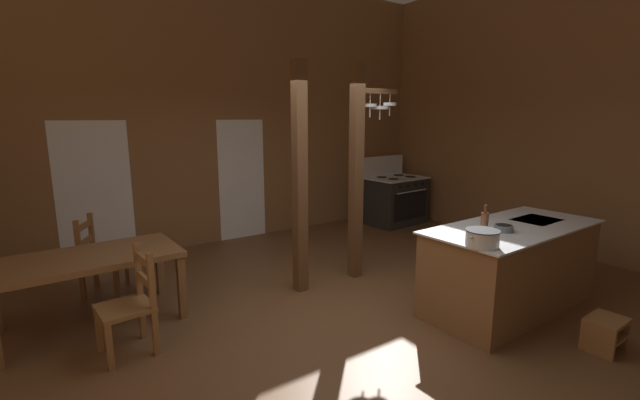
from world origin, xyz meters
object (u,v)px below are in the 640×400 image
Objects in this scene: mixing_bowl_on_counter at (504,228)px; ladderback_chair_by_post at (131,304)px; ladderback_chair_near_window at (99,257)px; step_stool at (605,331)px; dining_table at (88,264)px; bottle_tall_on_counter at (484,223)px; kitchen_island at (511,267)px; stove_range at (395,199)px; stockpot_on_counter at (482,238)px.

ladderback_chair_by_post is at bearing 156.39° from mixing_bowl_on_counter.
ladderback_chair_near_window is 1.00× the size of ladderback_chair_by_post.
ladderback_chair_near_window is (-3.61, 4.03, 0.27)m from step_stool.
mixing_bowl_on_counter is at bearing 103.06° from step_stool.
ladderback_chair_by_post reaches higher than dining_table.
bottle_tall_on_counter reaches higher than step_stool.
kitchen_island is 2.30× the size of ladderback_chair_by_post.
dining_table is at bearing 148.18° from mixing_bowl_on_counter.
stove_range is 3.52× the size of stockpot_on_counter.
kitchen_island is at bearing -39.09° from ladderback_chair_near_window.
step_stool is 1.26m from mixing_bowl_on_counter.
mixing_bowl_on_counter is at bearing -42.23° from ladderback_chair_near_window.
stove_range is 6.97× the size of mixing_bowl_on_counter.
stove_range reaches higher than mixing_bowl_on_counter.
stockpot_on_counter is 1.23× the size of bottle_tall_on_counter.
mixing_bowl_on_counter reaches higher than dining_table.
bottle_tall_on_counter is (3.07, -1.42, 0.61)m from ladderback_chair_by_post.
kitchen_island is at bearing -20.85° from ladderback_chair_by_post.
stockpot_on_counter reaches higher than step_stool.
kitchen_island is 4.77m from ladderback_chair_near_window.
bottle_tall_on_counter is (-0.59, -0.03, 0.59)m from kitchen_island.
ladderback_chair_by_post is at bearing 159.15° from kitchen_island.
ladderback_chair_near_window is (-5.36, -0.49, -0.03)m from stove_range.
dining_table is 3.98m from bottle_tall_on_counter.
dining_table is 4.61× the size of stockpot_on_counter.
step_stool is 4.97m from dining_table.
dining_table is 0.90m from ladderback_chair_near_window.
mixing_bowl_on_counter is (-0.22, 0.95, 0.80)m from step_stool.
stove_range is at bearing 21.65° from ladderback_chair_by_post.
stockpot_on_counter is at bearing -147.22° from bottle_tall_on_counter.
mixing_bowl_on_counter is 0.62× the size of bottle_tall_on_counter.
kitchen_island is 3.91m from ladderback_chair_by_post.
dining_table is (-3.80, 3.17, 0.47)m from step_stool.
mixing_bowl_on_counter is (3.58, -2.22, 0.32)m from dining_table.
ladderback_chair_by_post is (-5.31, -2.11, -0.03)m from stove_range.
stove_range reaches higher than step_stool.
mixing_bowl_on_counter is at bearing 16.60° from stockpot_on_counter.
step_stool is 0.39× the size of ladderback_chair_by_post.
stockpot_on_counter is at bearing -31.31° from ladderback_chair_by_post.
bottle_tall_on_counter is at bearing 32.78° from stockpot_on_counter.
step_stool is 0.21× the size of dining_table.
stockpot_on_counter is at bearing 138.25° from step_stool.
ladderback_chair_near_window is 3.12× the size of bottle_tall_on_counter.
stockpot_on_counter reaches higher than ladderback_chair_near_window.
stove_range is at bearing 57.55° from bottle_tall_on_counter.
ladderback_chair_by_post is 3.12× the size of bottle_tall_on_counter.
step_stool is at bearing -111.13° from stove_range.
dining_table is at bearing 151.06° from kitchen_island.
stove_range is 0.76× the size of dining_table.
bottle_tall_on_counter reaches higher than ladderback_chair_near_window.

